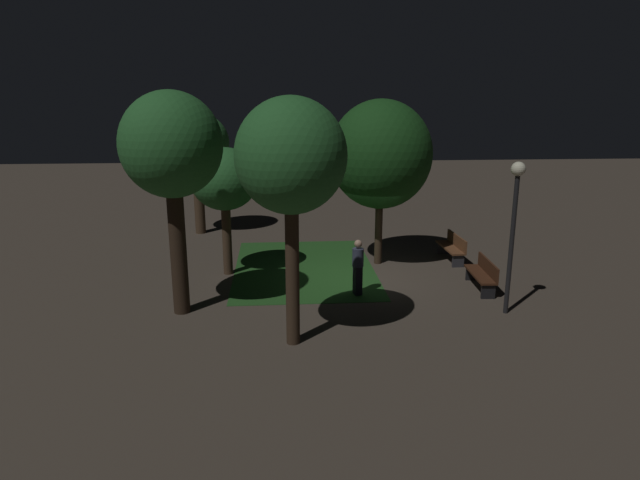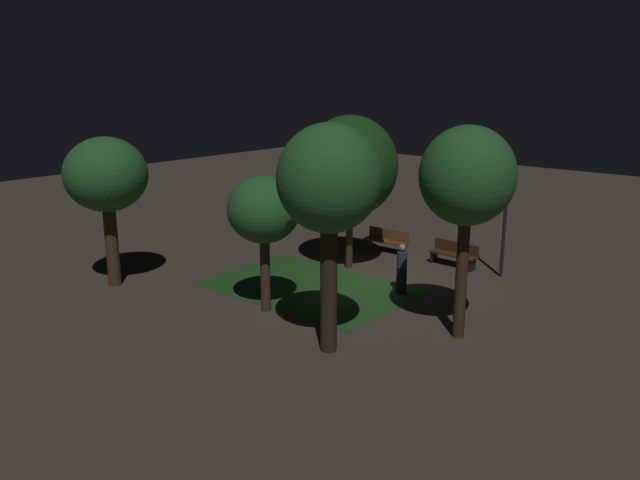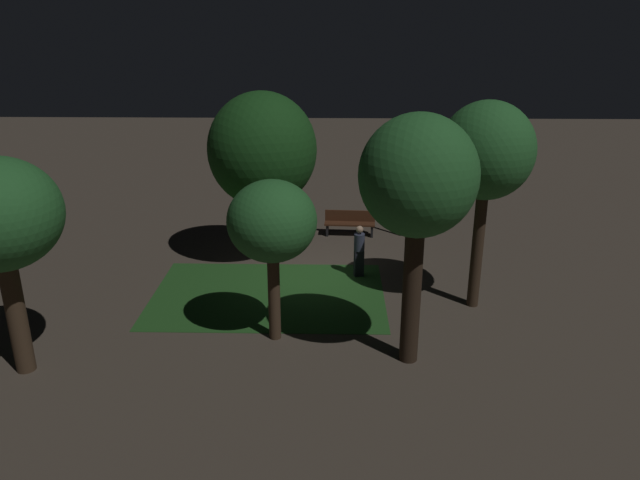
{
  "view_description": "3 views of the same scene",
  "coord_description": "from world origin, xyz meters",
  "px_view_note": "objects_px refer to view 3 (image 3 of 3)",
  "views": [
    {
      "loc": [
        -16.57,
        2.55,
        5.59
      ],
      "look_at": [
        -0.22,
        1.32,
        1.25
      ],
      "focal_mm": 31.44,
      "sensor_mm": 36.0,
      "label": 1
    },
    {
      "loc": [
        -11.97,
        16.48,
        6.72
      ],
      "look_at": [
        1.17,
        1.02,
        1.4
      ],
      "focal_mm": 35.54,
      "sensor_mm": 36.0,
      "label": 2
    },
    {
      "loc": [
        -0.84,
        17.44,
        7.47
      ],
      "look_at": [
        -0.46,
        0.08,
        1.05
      ],
      "focal_mm": 34.22,
      "sensor_mm": 36.0,
      "label": 3
    }
  ],
  "objects_px": {
    "bench_front_left": "(269,222)",
    "tree_left_canopy": "(262,150)",
    "tree_lawn_side": "(272,223)",
    "tree_right_canopy": "(487,153)",
    "lamp_post_path_center": "(404,161)",
    "bench_corner": "(350,222)",
    "pedestrian": "(359,250)",
    "tree_near_wall": "(418,180)"
  },
  "relations": [
    {
      "from": "tree_left_canopy",
      "to": "tree_lawn_side",
      "type": "relative_size",
      "value": 1.35
    },
    {
      "from": "bench_front_left",
      "to": "tree_lawn_side",
      "type": "distance_m",
      "value": 8.0
    },
    {
      "from": "bench_corner",
      "to": "tree_left_canopy",
      "type": "height_order",
      "value": "tree_left_canopy"
    },
    {
      "from": "tree_lawn_side",
      "to": "tree_right_canopy",
      "type": "bearing_deg",
      "value": -159.92
    },
    {
      "from": "lamp_post_path_center",
      "to": "bench_front_left",
      "type": "bearing_deg",
      "value": -0.39
    },
    {
      "from": "bench_corner",
      "to": "pedestrian",
      "type": "height_order",
      "value": "pedestrian"
    },
    {
      "from": "tree_lawn_side",
      "to": "pedestrian",
      "type": "height_order",
      "value": "tree_lawn_side"
    },
    {
      "from": "bench_front_left",
      "to": "tree_near_wall",
      "type": "relative_size",
      "value": 0.32
    },
    {
      "from": "bench_front_left",
      "to": "tree_left_canopy",
      "type": "distance_m",
      "value": 4.1
    },
    {
      "from": "tree_right_canopy",
      "to": "tree_lawn_side",
      "type": "height_order",
      "value": "tree_right_canopy"
    },
    {
      "from": "tree_left_canopy",
      "to": "tree_lawn_side",
      "type": "xyz_separation_m",
      "value": [
        -0.75,
        4.94,
        -0.66
      ]
    },
    {
      "from": "tree_right_canopy",
      "to": "lamp_post_path_center",
      "type": "height_order",
      "value": "tree_right_canopy"
    },
    {
      "from": "bench_corner",
      "to": "tree_right_canopy",
      "type": "xyz_separation_m",
      "value": [
        -3.23,
        5.62,
        3.75
      ]
    },
    {
      "from": "bench_front_left",
      "to": "pedestrian",
      "type": "distance_m",
      "value": 4.85
    },
    {
      "from": "tree_near_wall",
      "to": "tree_left_canopy",
      "type": "relative_size",
      "value": 1.05
    },
    {
      "from": "tree_near_wall",
      "to": "lamp_post_path_center",
      "type": "xyz_separation_m",
      "value": [
        -0.69,
        -8.45,
        -1.52
      ]
    },
    {
      "from": "bench_front_left",
      "to": "bench_corner",
      "type": "bearing_deg",
      "value": 180.0
    },
    {
      "from": "pedestrian",
      "to": "bench_front_left",
      "type": "bearing_deg",
      "value": -50.05
    },
    {
      "from": "bench_corner",
      "to": "tree_near_wall",
      "type": "xyz_separation_m",
      "value": [
        -1.15,
        8.48,
        3.78
      ]
    },
    {
      "from": "bench_corner",
      "to": "pedestrian",
      "type": "relative_size",
      "value": 1.13
    },
    {
      "from": "bench_corner",
      "to": "lamp_post_path_center",
      "type": "distance_m",
      "value": 2.91
    },
    {
      "from": "pedestrian",
      "to": "tree_near_wall",
      "type": "bearing_deg",
      "value": 101.4
    },
    {
      "from": "tree_near_wall",
      "to": "pedestrian",
      "type": "bearing_deg",
      "value": -78.6
    },
    {
      "from": "bench_front_left",
      "to": "tree_left_canopy",
      "type": "height_order",
      "value": "tree_left_canopy"
    },
    {
      "from": "bench_front_left",
      "to": "tree_lawn_side",
      "type": "relative_size",
      "value": 0.45
    },
    {
      "from": "bench_corner",
      "to": "lamp_post_path_center",
      "type": "xyz_separation_m",
      "value": [
        -1.84,
        0.03,
        2.26
      ]
    },
    {
      "from": "bench_corner",
      "to": "bench_front_left",
      "type": "bearing_deg",
      "value": -0.0
    },
    {
      "from": "pedestrian",
      "to": "bench_corner",
      "type": "bearing_deg",
      "value": -87.14
    },
    {
      "from": "tree_left_canopy",
      "to": "lamp_post_path_center",
      "type": "bearing_deg",
      "value": -150.79
    },
    {
      "from": "bench_front_left",
      "to": "tree_near_wall",
      "type": "height_order",
      "value": "tree_near_wall"
    },
    {
      "from": "bench_front_left",
      "to": "tree_left_canopy",
      "type": "relative_size",
      "value": 0.34
    },
    {
      "from": "bench_corner",
      "to": "tree_lawn_side",
      "type": "relative_size",
      "value": 0.46
    },
    {
      "from": "bench_corner",
      "to": "tree_right_canopy",
      "type": "bearing_deg",
      "value": 119.86
    },
    {
      "from": "bench_front_left",
      "to": "lamp_post_path_center",
      "type": "height_order",
      "value": "lamp_post_path_center"
    },
    {
      "from": "tree_left_canopy",
      "to": "tree_near_wall",
      "type": "bearing_deg",
      "value": 123.65
    },
    {
      "from": "bench_corner",
      "to": "tree_near_wall",
      "type": "height_order",
      "value": "tree_near_wall"
    },
    {
      "from": "tree_left_canopy",
      "to": "pedestrian",
      "type": "height_order",
      "value": "tree_left_canopy"
    },
    {
      "from": "tree_near_wall",
      "to": "lamp_post_path_center",
      "type": "bearing_deg",
      "value": -94.66
    },
    {
      "from": "bench_corner",
      "to": "tree_lawn_side",
      "type": "bearing_deg",
      "value": 75.04
    },
    {
      "from": "bench_front_left",
      "to": "tree_left_canopy",
      "type": "xyz_separation_m",
      "value": [
        -0.16,
        2.6,
        3.16
      ]
    },
    {
      "from": "lamp_post_path_center",
      "to": "tree_right_canopy",
      "type": "bearing_deg",
      "value": 103.98
    },
    {
      "from": "bench_corner",
      "to": "bench_front_left",
      "type": "xyz_separation_m",
      "value": [
        2.92,
        -0.0,
        0.0
      ]
    }
  ]
}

